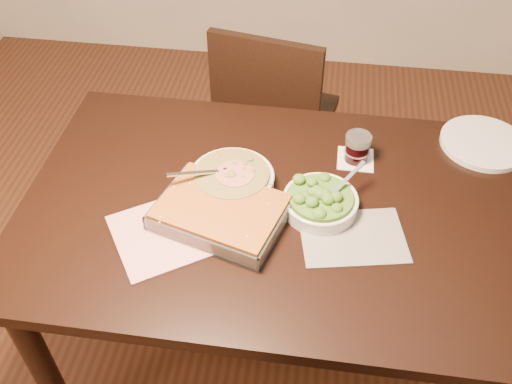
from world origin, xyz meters
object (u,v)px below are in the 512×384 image
Objects in this scene: baking_dish at (221,213)px; chair_far at (273,115)px; stew_bowl at (232,180)px; dinner_plate at (483,143)px; broccoli_bowl at (320,202)px; table at (275,228)px; wine_tumbler at (357,147)px.

chair_far is at bearing 103.37° from baking_dish.
stew_bowl is 0.75m from chair_far.
chair_far reaches higher than dinner_plate.
stew_bowl is 0.25m from broccoli_bowl.
dinner_plate is (0.48, 0.34, -0.02)m from broccoli_bowl.
broccoli_bowl reaches higher than table.
baking_dish is at bearing -150.29° from dinner_plate.
stew_bowl is at bearing -157.85° from dinner_plate.
table is at bearing -150.21° from dinner_plate.
dinner_plate is (0.73, 0.30, -0.02)m from stew_bowl.
dinner_plate is at bearing 22.15° from stew_bowl.
stew_bowl reaches higher than wine_tumbler.
baking_dish is at bearing -139.64° from wine_tumbler.
wine_tumbler is at bearing 45.95° from table.
wine_tumbler is (0.09, 0.22, 0.02)m from broccoli_bowl.
baking_dish is 0.43× the size of chair_far.
dinner_plate is at bearing 17.56° from wine_tumbler.
stew_bowl is at bearing 102.81° from baking_dish.
baking_dish is at bearing -163.30° from broccoli_bowl.
broccoli_bowl is 0.24m from wine_tumbler.
dinner_plate is at bearing 161.17° from chair_far.
chair_far is at bearing 97.05° from table.
chair_far is at bearing 86.95° from stew_bowl.
wine_tumbler is 0.10× the size of chair_far.
wine_tumbler reaches higher than broccoli_bowl.
broccoli_bowl is 0.23× the size of chair_far.
chair_far is (-0.09, 0.74, -0.16)m from table.
chair_far is (-0.21, 0.74, -0.28)m from broccoli_bowl.
dinner_plate is (0.60, 0.34, 0.10)m from table.
table is 0.17m from broccoli_bowl.
chair_far reaches higher than stew_bowl.
chair_far is at bearing 120.39° from wine_tumbler.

